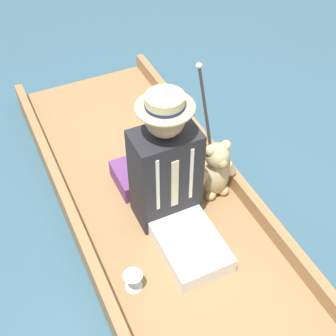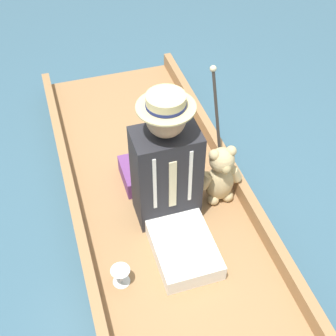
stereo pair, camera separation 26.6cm
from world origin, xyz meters
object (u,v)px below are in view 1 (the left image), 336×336
seated_person (170,180)px  teddy_bear (216,171)px  walking_cane (206,111)px  wine_glass (133,279)px

seated_person → teddy_bear: (-0.36, -0.08, -0.15)m
seated_person → walking_cane: size_ratio=1.24×
wine_glass → walking_cane: size_ratio=0.16×
seated_person → teddy_bear: bearing=-165.7°
walking_cane → teddy_bear: bearing=75.4°
seated_person → wine_glass: bearing=44.6°
teddy_bear → wine_glass: bearing=29.8°
teddy_bear → wine_glass: (0.75, 0.43, -0.12)m
teddy_bear → wine_glass: 0.87m
seated_person → teddy_bear: seated_person is taller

